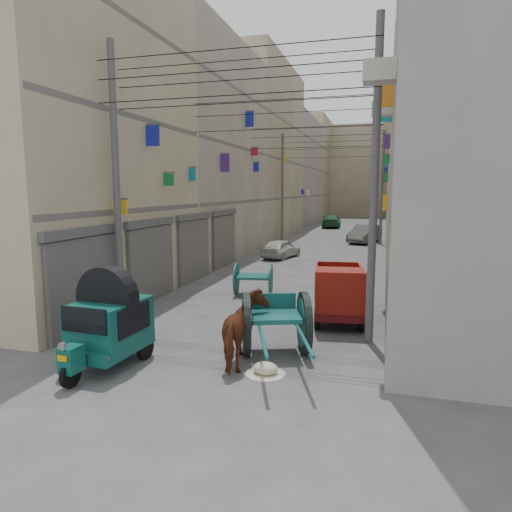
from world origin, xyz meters
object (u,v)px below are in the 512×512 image
(second_cart, at_px, (254,278))
(distant_car_white, at_px, (281,248))
(auto_rickshaw, at_px, (108,322))
(distant_car_grey, at_px, (365,234))
(horse, at_px, (245,330))
(distant_car_green, at_px, (331,221))
(mini_truck, at_px, (339,296))
(tonga_cart, at_px, (275,322))
(feed_sack, at_px, (265,368))

(second_cart, relative_size, distant_car_white, 0.48)
(auto_rickshaw, xyz_separation_m, distant_car_grey, (4.37, 25.88, -0.33))
(horse, bearing_deg, distant_car_green, -92.59)
(second_cart, relative_size, horse, 0.81)
(auto_rickshaw, relative_size, mini_truck, 0.77)
(horse, distance_m, distant_car_green, 38.43)
(second_cart, xyz_separation_m, distant_car_grey, (3.20, 18.46, 0.03))
(distant_car_green, bearing_deg, tonga_cart, 91.38)
(second_cart, height_order, distant_car_grey, distant_car_grey)
(auto_rickshaw, xyz_separation_m, distant_car_white, (0.09, 16.87, -0.46))
(tonga_cart, relative_size, mini_truck, 1.10)
(tonga_cart, distance_m, distant_car_grey, 24.19)
(feed_sack, bearing_deg, second_cart, 108.07)
(second_cart, distance_m, distant_car_grey, 18.73)
(second_cart, bearing_deg, auto_rickshaw, -107.57)
(mini_truck, xyz_separation_m, distant_car_grey, (-0.19, 21.25, -0.15))
(mini_truck, height_order, distant_car_white, mini_truck)
(auto_rickshaw, height_order, feed_sack, auto_rickshaw)
(tonga_cart, bearing_deg, horse, -139.17)
(tonga_cart, height_order, distant_car_green, tonga_cart)
(mini_truck, distance_m, distant_car_grey, 21.25)
(distant_car_grey, bearing_deg, auto_rickshaw, -83.79)
(mini_truck, bearing_deg, distant_car_green, 89.69)
(mini_truck, relative_size, feed_sack, 6.04)
(distant_car_green, bearing_deg, mini_truck, 93.72)
(auto_rickshaw, relative_size, distant_car_green, 0.55)
(horse, xyz_separation_m, distant_car_green, (-2.46, 38.35, -0.14))
(second_cart, bearing_deg, feed_sack, -80.49)
(tonga_cart, bearing_deg, auto_rickshaw, -172.61)
(mini_truck, distance_m, feed_sack, 4.38)
(distant_car_green, bearing_deg, feed_sack, 91.36)
(tonga_cart, height_order, second_cart, tonga_cart)
(horse, height_order, distant_car_white, horse)
(auto_rickshaw, height_order, second_cart, auto_rickshaw)
(mini_truck, bearing_deg, tonga_cart, -119.35)
(auto_rickshaw, bearing_deg, feed_sack, 11.01)
(horse, bearing_deg, distant_car_white, -86.38)
(horse, relative_size, distant_car_white, 0.59)
(second_cart, height_order, distant_car_green, distant_car_green)
(tonga_cart, relative_size, distant_car_white, 1.10)
(tonga_cart, relative_size, distant_car_green, 0.79)
(distant_car_white, height_order, distant_car_grey, distant_car_grey)
(mini_truck, relative_size, distant_car_white, 1.00)
(tonga_cart, relative_size, horse, 1.87)
(tonga_cart, xyz_separation_m, feed_sack, (0.09, -1.26, -0.64))
(mini_truck, distance_m, horse, 4.13)
(auto_rickshaw, bearing_deg, distant_car_green, 92.98)
(auto_rickshaw, relative_size, second_cart, 1.62)
(distant_car_green, bearing_deg, distant_car_white, 86.05)
(tonga_cart, xyz_separation_m, distant_car_grey, (1.00, 24.17, -0.10))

